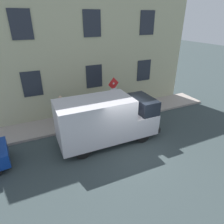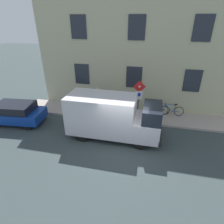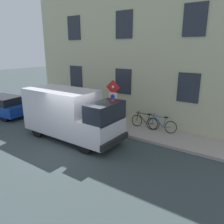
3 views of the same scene
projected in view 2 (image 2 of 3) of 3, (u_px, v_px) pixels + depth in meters
name	position (u px, v px, depth m)	size (l,w,h in m)	color
ground_plane	(122.00, 146.00, 10.22)	(80.00, 80.00, 0.00)	#354142
sidewalk_slab	(131.00, 115.00, 13.30)	(2.08, 16.15, 0.14)	#A4978F
building_facade	(136.00, 55.00, 12.72)	(0.75, 14.15, 8.01)	#B7B690
sign_post_stacked	(139.00, 96.00, 11.63)	(0.20, 0.55, 2.66)	#474C47
delivery_van	(112.00, 116.00, 10.48)	(2.03, 5.34, 2.50)	silver
parked_hatchback	(14.00, 113.00, 12.17)	(2.13, 4.15, 1.38)	navy
bicycle_blue	(171.00, 110.00, 12.99)	(0.46, 1.72, 0.89)	black
bicycle_black	(157.00, 109.00, 13.17)	(0.46, 1.71, 0.89)	black
pedestrian	(98.00, 98.00, 13.54)	(0.47, 0.41, 1.72)	#262B47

